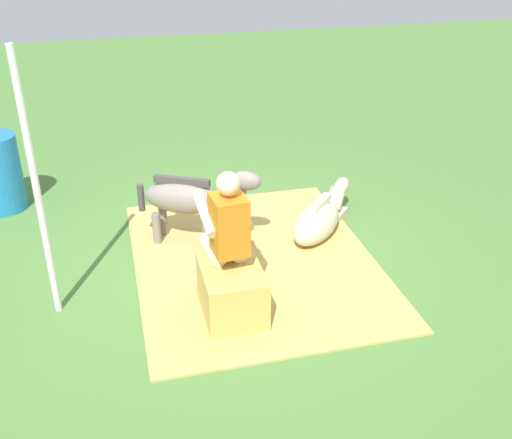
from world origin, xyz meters
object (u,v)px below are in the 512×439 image
person_seated (225,232)px  pony_standing (191,199)px  tent_pole_left (37,191)px  hay_bale (232,291)px  pony_lying (320,219)px

person_seated → pony_standing: (1.17, 0.13, -0.21)m
tent_pole_left → hay_bale: bearing=-106.4°
person_seated → pony_lying: 1.73m
hay_bale → tent_pole_left: tent_pole_left is taller
person_seated → tent_pole_left: 1.59m
hay_bale → tent_pole_left: 1.84m
person_seated → pony_lying: (1.05, -1.26, -0.56)m
pony_standing → tent_pole_left: tent_pole_left is taller
hay_bale → pony_lying: (1.21, -1.25, -0.05)m
hay_bale → pony_standing: bearing=6.1°
hay_bale → pony_standing: pony_standing is taller
hay_bale → tent_pole_left: (0.45, 1.51, 0.94)m
hay_bale → person_seated: bearing=4.1°
hay_bale → person_seated: size_ratio=0.52×
pony_standing → tent_pole_left: 1.76m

